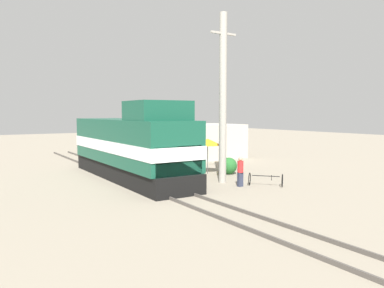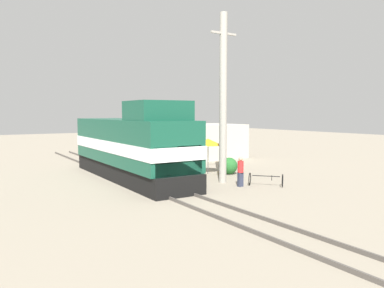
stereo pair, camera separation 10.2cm
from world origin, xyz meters
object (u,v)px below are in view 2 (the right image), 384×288
object	(u,v)px
utility_pole	(223,98)
billboard_sign	(184,135)
person_bystander	(240,170)
bicycle	(266,180)
locomotive	(132,147)
vendor_umbrella	(208,142)

from	to	relation	value
utility_pole	billboard_sign	world-z (taller)	utility_pole
person_bystander	bicycle	xyz separation A→B (m)	(1.33, -0.68, -0.55)
locomotive	billboard_sign	bearing A→B (deg)	19.97
locomotive	utility_pole	distance (m)	6.47
person_bystander	utility_pole	bearing A→B (deg)	92.74
locomotive	utility_pole	size ratio (longest dim) A/B	1.30
person_bystander	bicycle	world-z (taller)	person_bystander
utility_pole	locomotive	bearing A→B (deg)	137.27
locomotive	billboard_sign	distance (m)	5.23
vendor_umbrella	person_bystander	world-z (taller)	vendor_umbrella
billboard_sign	bicycle	size ratio (longest dim) A/B	1.72
locomotive	person_bystander	world-z (taller)	locomotive
vendor_umbrella	bicycle	world-z (taller)	vendor_umbrella
billboard_sign	person_bystander	xyz separation A→B (m)	(-0.62, -7.24, -1.63)
utility_pole	person_bystander	xyz separation A→B (m)	(0.08, -1.59, -4.16)
utility_pole	person_bystander	world-z (taller)	utility_pole
locomotive	person_bystander	distance (m)	7.03
locomotive	vendor_umbrella	world-z (taller)	locomotive
vendor_umbrella	billboard_sign	bearing A→B (deg)	97.77
locomotive	billboard_sign	world-z (taller)	locomotive
utility_pole	billboard_sign	bearing A→B (deg)	83.02
person_bystander	bicycle	distance (m)	1.59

